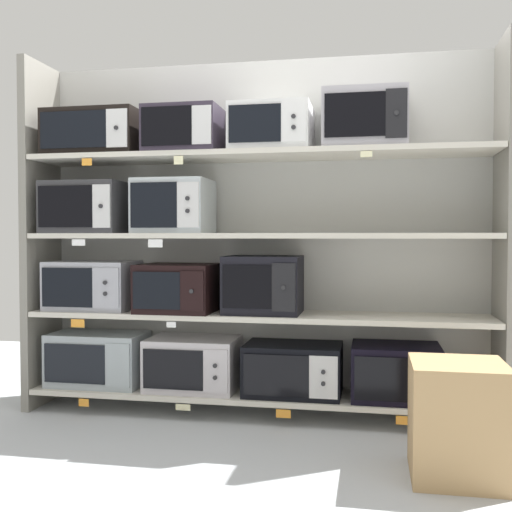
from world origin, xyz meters
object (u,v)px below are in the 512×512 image
microwave_11 (272,129)px  microwave_12 (365,121)px  microwave_3 (396,372)px  microwave_10 (186,132)px  microwave_9 (96,134)px  microwave_4 (93,285)px  microwave_7 (89,208)px  shipping_carton (458,420)px  microwave_0 (98,359)px  microwave_6 (263,285)px  microwave_8 (174,206)px  microwave_1 (193,364)px  microwave_2 (293,369)px  microwave_5 (179,288)px

microwave_11 → microwave_12: (0.52, 0.00, 0.03)m
microwave_3 → microwave_12: microwave_12 is taller
microwave_3 → microwave_10: microwave_10 is taller
microwave_9 → microwave_11: microwave_9 is taller
microwave_9 → microwave_11: size_ratio=1.26×
microwave_4 → microwave_7: size_ratio=1.08×
shipping_carton → microwave_0: bearing=160.0°
microwave_3 → microwave_6: bearing=180.0°
microwave_10 → microwave_12: (1.04, 0.00, 0.03)m
microwave_3 → microwave_12: (-0.18, 0.00, 1.40)m
microwave_12 → shipping_carton: 1.67m
microwave_0 → microwave_8: 1.05m
microwave_10 → microwave_11: same height
microwave_7 → microwave_8: (0.54, -0.00, 0.00)m
microwave_4 → microwave_0: bearing=0.5°
microwave_9 → microwave_1: bearing=0.0°
microwave_12 → microwave_0: bearing=180.0°
microwave_7 → microwave_0: bearing=0.3°
microwave_7 → microwave_2: bearing=-0.0°
microwave_6 → microwave_10: (-0.46, -0.00, 0.90)m
microwave_2 → microwave_12: bearing=0.0°
microwave_0 → microwave_6: 1.13m
microwave_0 → microwave_9: bearing=-22.8°
microwave_3 → microwave_6: microwave_6 is taller
microwave_1 → shipping_carton: shipping_carton is taller
microwave_9 → microwave_11: 1.08m
microwave_6 → microwave_9: size_ratio=0.76×
shipping_carton → microwave_4: bearing=160.3°
microwave_5 → microwave_8: bearing=-179.5°
microwave_1 → shipping_carton: size_ratio=1.05×
microwave_0 → microwave_2: 1.21m
microwave_5 → microwave_6: 0.51m
microwave_4 → microwave_11: microwave_11 is taller
microwave_2 → microwave_10: microwave_10 is taller
microwave_0 → microwave_8: (0.49, -0.00, 0.93)m
microwave_0 → microwave_5: (0.52, -0.00, 0.45)m
microwave_7 → microwave_12: bearing=0.0°
microwave_5 → microwave_3: bearing=-0.0°
microwave_8 → shipping_carton: microwave_8 is taller
microwave_2 → microwave_7: microwave_7 is taller
microwave_0 → microwave_2: (1.21, -0.00, -0.01)m
microwave_2 → microwave_4: size_ratio=1.08×
microwave_8 → shipping_carton: 1.95m
microwave_4 → microwave_10: microwave_10 is taller
microwave_4 → microwave_8: microwave_8 is taller
microwave_8 → microwave_10: 0.44m
microwave_3 → microwave_7: size_ratio=1.02×
microwave_6 → microwave_7: size_ratio=0.92×
microwave_5 → microwave_2: bearing=-0.0°
microwave_2 → microwave_9: 1.84m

